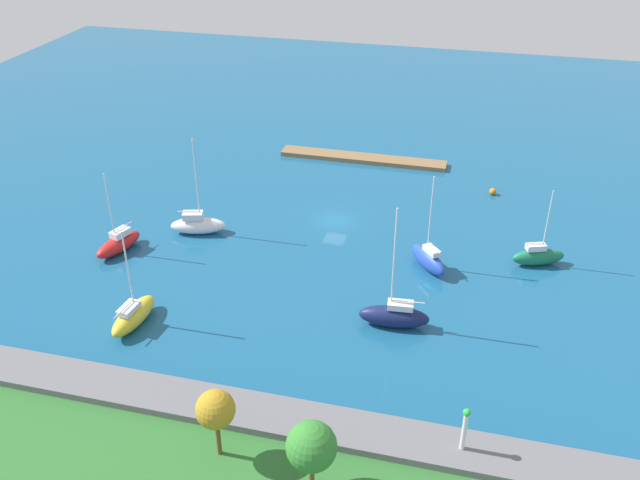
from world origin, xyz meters
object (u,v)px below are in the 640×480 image
sailboat_white_east_end (198,224)px  mooring_buoy_orange (493,192)px  pier_dock (363,158)px  sailboat_navy_inner_mooring (394,315)px  park_tree_east (215,410)px  sailboat_yellow_by_breakwater (133,315)px  sailboat_red_outer_mooring (119,243)px  sailboat_green_far_north (538,256)px  sailboat_blue_west_end (428,259)px  park_tree_center (311,447)px  harbor_beacon (465,426)px

sailboat_white_east_end → mooring_buoy_orange: sailboat_white_east_end is taller
mooring_buoy_orange → pier_dock: bearing=-19.8°
pier_dock → sailboat_navy_inner_mooring: size_ratio=1.89×
park_tree_east → sailboat_white_east_end: 34.14m
park_tree_east → mooring_buoy_orange: 51.96m
pier_dock → sailboat_yellow_by_breakwater: (13.37, 41.84, 0.73)m
sailboat_red_outer_mooring → sailboat_white_east_end: sailboat_white_east_end is taller
sailboat_red_outer_mooring → sailboat_green_far_north: size_ratio=1.08×
sailboat_navy_inner_mooring → sailboat_green_far_north: 19.22m
sailboat_blue_west_end → park_tree_center: bearing=132.6°
park_tree_east → sailboat_yellow_by_breakwater: sailboat_yellow_by_breakwater is taller
harbor_beacon → sailboat_navy_inner_mooring: 16.62m
park_tree_east → sailboat_blue_west_end: size_ratio=0.54×
sailboat_yellow_by_breakwater → sailboat_green_far_north: bearing=-56.0°
harbor_beacon → park_tree_east: park_tree_east is taller
sailboat_yellow_by_breakwater → mooring_buoy_orange: sailboat_yellow_by_breakwater is taller
sailboat_yellow_by_breakwater → mooring_buoy_orange: bearing=-36.0°
park_tree_east → mooring_buoy_orange: bearing=-109.9°
harbor_beacon → sailboat_white_east_end: (31.37, -26.48, -2.62)m
sailboat_green_far_north → sailboat_white_east_end: (37.35, 2.44, 0.03)m
harbor_beacon → mooring_buoy_orange: bearing=-91.2°
sailboat_white_east_end → sailboat_red_outer_mooring: bearing=-154.6°
sailboat_green_far_north → harbor_beacon: bearing=-122.2°
park_tree_center → sailboat_navy_inner_mooring: 20.64m
sailboat_blue_west_end → sailboat_green_far_north: bearing=-111.1°
sailboat_green_far_north → sailboat_white_east_end: size_ratio=0.76×
harbor_beacon → pier_dock: bearing=-71.5°
pier_dock → harbor_beacon: size_ratio=6.21×
park_tree_east → sailboat_red_outer_mooring: size_ratio=0.60×
park_tree_center → sailboat_blue_west_end: (-4.47, -30.65, -3.58)m
sailboat_white_east_end → sailboat_blue_west_end: bearing=-18.1°
harbor_beacon → sailboat_yellow_by_breakwater: 31.87m
sailboat_blue_west_end → sailboat_yellow_by_breakwater: 30.00m
park_tree_center → park_tree_east: park_tree_east is taller
park_tree_east → sailboat_green_far_north: sailboat_green_far_north is taller
park_tree_center → sailboat_green_far_north: sailboat_green_far_north is taller
park_tree_center → sailboat_green_far_north: (-15.58, -34.26, -3.72)m
sailboat_blue_west_end → sailboat_yellow_by_breakwater: (25.28, 16.15, -0.15)m
sailboat_blue_west_end → sailboat_navy_inner_mooring: sailboat_navy_inner_mooring is taller
park_tree_east → sailboat_white_east_end: (14.64, -30.57, -4.05)m
sailboat_yellow_by_breakwater → sailboat_white_east_end: 17.34m
pier_dock → sailboat_blue_west_end: 28.33m
pier_dock → park_tree_east: 55.31m
harbor_beacon → park_tree_center: 11.04m
pier_dock → sailboat_navy_inner_mooring: bearing=105.4°
pier_dock → sailboat_white_east_end: bearing=59.7°
park_tree_east → sailboat_white_east_end: bearing=-64.4°
park_tree_center → sailboat_white_east_end: 38.73m
park_tree_center → mooring_buoy_orange: 51.17m
harbor_beacon → sailboat_blue_west_end: size_ratio=0.36×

